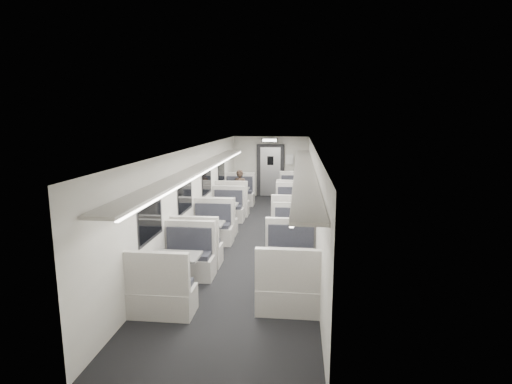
% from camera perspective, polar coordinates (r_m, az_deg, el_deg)
% --- Properties ---
extents(room, '(3.24, 12.24, 2.64)m').
position_cam_1_polar(room, '(10.13, -0.35, -0.34)').
color(room, black).
rests_on(room, ground).
extents(booth_left_a, '(1.07, 2.17, 1.16)m').
position_cam_1_polar(booth_left_a, '(13.70, -2.90, -0.96)').
color(booth_left_a, '#AAA5A0').
rests_on(booth_left_a, room).
extents(booth_left_b, '(0.98, 1.98, 1.06)m').
position_cam_1_polar(booth_left_b, '(11.53, -4.66, -3.34)').
color(booth_left_b, '#AAA5A0').
rests_on(booth_left_b, room).
extents(booth_left_c, '(1.03, 2.08, 1.11)m').
position_cam_1_polar(booth_left_c, '(9.41, -7.24, -6.46)').
color(booth_left_c, '#AAA5A0').
rests_on(booth_left_c, room).
extents(booth_left_d, '(1.02, 2.07, 1.11)m').
position_cam_1_polar(booth_left_d, '(7.39, -11.27, -11.41)').
color(booth_left_d, '#AAA5A0').
rests_on(booth_left_d, room).
extents(booth_right_a, '(1.11, 2.25, 1.20)m').
position_cam_1_polar(booth_right_a, '(13.67, 5.50, -0.96)').
color(booth_right_a, '#AAA5A0').
rests_on(booth_right_a, room).
extents(booth_right_b, '(1.10, 2.23, 1.19)m').
position_cam_1_polar(booth_right_b, '(11.28, 5.34, -3.43)').
color(booth_right_b, '#AAA5A0').
rests_on(booth_right_b, room).
extents(booth_right_c, '(0.97, 1.97, 1.06)m').
position_cam_1_polar(booth_right_c, '(9.18, 5.11, -6.98)').
color(booth_right_c, '#AAA5A0').
rests_on(booth_right_c, room).
extents(booth_right_d, '(1.04, 2.10, 1.12)m').
position_cam_1_polar(booth_right_d, '(7.38, 4.81, -11.23)').
color(booth_right_d, '#AAA5A0').
rests_on(booth_right_d, room).
extents(passenger, '(0.57, 0.44, 1.40)m').
position_cam_1_polar(passenger, '(13.54, -2.32, 0.24)').
color(passenger, black).
rests_on(passenger, room).
extents(window_a, '(0.02, 1.18, 0.84)m').
position_cam_1_polar(window_a, '(13.65, -4.94, 3.06)').
color(window_a, black).
rests_on(window_a, room).
extents(window_b, '(0.02, 1.18, 0.84)m').
position_cam_1_polar(window_b, '(11.52, -7.04, 1.65)').
color(window_b, black).
rests_on(window_b, room).
extents(window_c, '(0.02, 1.18, 0.84)m').
position_cam_1_polar(window_c, '(9.43, -10.07, -0.39)').
color(window_c, black).
rests_on(window_c, room).
extents(window_d, '(0.02, 1.18, 0.84)m').
position_cam_1_polar(window_d, '(7.39, -14.81, -3.58)').
color(window_d, black).
rests_on(window_d, room).
extents(luggage_rack_left, '(0.46, 10.40, 0.09)m').
position_cam_1_polar(luggage_rack_left, '(9.94, -7.71, 3.54)').
color(luggage_rack_left, '#AAA5A0').
rests_on(luggage_rack_left, room).
extents(luggage_rack_right, '(0.46, 10.40, 0.09)m').
position_cam_1_polar(luggage_rack_right, '(9.66, 6.81, 3.36)').
color(luggage_rack_right, '#AAA5A0').
rests_on(luggage_rack_right, room).
extents(vestibule_door, '(1.10, 0.13, 2.10)m').
position_cam_1_polar(vestibule_door, '(15.99, 2.07, 3.06)').
color(vestibule_door, black).
rests_on(vestibule_door, room).
extents(exit_sign, '(0.62, 0.12, 0.16)m').
position_cam_1_polar(exit_sign, '(15.39, 1.97, 7.41)').
color(exit_sign, black).
rests_on(exit_sign, room).
extents(wall_notice, '(0.32, 0.02, 0.40)m').
position_cam_1_polar(wall_notice, '(15.89, 4.78, 4.65)').
color(wall_notice, white).
rests_on(wall_notice, room).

